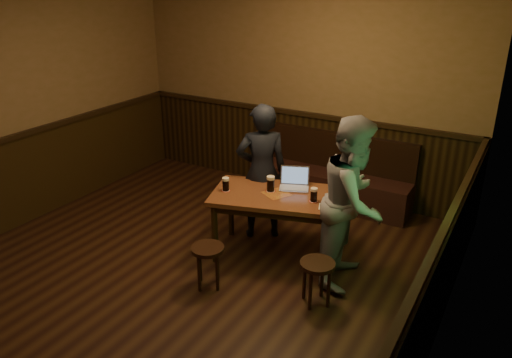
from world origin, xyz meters
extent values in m
cube|color=black|center=(0.00, 0.00, -0.01)|extent=(5.00, 6.00, 0.02)
cube|color=brown|center=(0.00, 3.01, 1.40)|extent=(5.00, 0.02, 2.80)
cube|color=brown|center=(2.51, 0.00, 1.40)|extent=(0.02, 6.00, 2.80)
cube|color=black|center=(0.00, 2.98, 0.55)|extent=(4.98, 0.04, 1.10)
cube|color=black|center=(-2.48, 0.00, 0.55)|extent=(0.04, 5.98, 1.10)
cube|color=black|center=(2.48, 0.00, 0.55)|extent=(0.04, 5.98, 1.10)
cube|color=black|center=(0.00, 2.95, 1.13)|extent=(4.98, 0.06, 0.06)
cube|color=black|center=(2.45, 0.00, 1.13)|extent=(0.06, 5.98, 0.06)
cube|color=black|center=(0.63, 2.71, 0.23)|extent=(2.20, 0.50, 0.45)
cube|color=black|center=(0.63, 2.91, 0.70)|extent=(2.20, 0.10, 0.50)
cube|color=brown|center=(0.63, 1.16, 0.71)|extent=(1.54, 1.15, 0.05)
cube|color=black|center=(0.63, 1.16, 0.64)|extent=(1.40, 1.00, 0.08)
cube|color=maroon|center=(0.63, 1.16, 0.74)|extent=(0.35, 0.35, 0.00)
cylinder|color=black|center=(0.14, 0.68, 0.34)|extent=(0.07, 0.07, 0.69)
cylinder|color=black|center=(-0.04, 1.28, 0.34)|extent=(0.07, 0.07, 0.69)
cylinder|color=black|center=(1.30, 1.03, 0.34)|extent=(0.07, 0.07, 0.69)
cylinder|color=black|center=(1.12, 1.63, 0.34)|extent=(0.07, 0.07, 0.69)
cylinder|color=black|center=(0.34, 0.26, 0.43)|extent=(0.39, 0.39, 0.04)
cylinder|color=black|center=(0.46, 0.24, 0.21)|extent=(0.03, 0.03, 0.43)
cylinder|color=black|center=(0.37, 0.39, 0.21)|extent=(0.03, 0.03, 0.43)
cylinder|color=black|center=(0.22, 0.29, 0.21)|extent=(0.03, 0.03, 0.43)
cylinder|color=black|center=(0.31, 0.14, 0.21)|extent=(0.03, 0.03, 0.43)
cylinder|color=black|center=(1.39, 0.54, 0.43)|extent=(0.35, 0.35, 0.04)
cylinder|color=black|center=(1.52, 0.53, 0.22)|extent=(0.04, 0.04, 0.43)
cylinder|color=black|center=(1.40, 0.66, 0.22)|extent=(0.04, 0.04, 0.43)
cylinder|color=black|center=(1.26, 0.54, 0.22)|extent=(0.04, 0.04, 0.43)
cylinder|color=black|center=(1.39, 0.41, 0.22)|extent=(0.04, 0.04, 0.43)
cylinder|color=#A32014|center=(0.11, 0.95, 0.74)|extent=(0.10, 0.10, 0.00)
cylinder|color=silver|center=(0.11, 0.95, 0.74)|extent=(0.08, 0.08, 0.00)
cylinder|color=black|center=(0.11, 0.95, 0.80)|extent=(0.07, 0.07, 0.12)
cylinder|color=beige|center=(0.11, 0.95, 0.88)|extent=(0.08, 0.08, 0.03)
cylinder|color=#A32014|center=(0.54, 1.18, 0.74)|extent=(0.11, 0.11, 0.00)
cylinder|color=silver|center=(0.54, 1.18, 0.74)|extent=(0.10, 0.10, 0.00)
cylinder|color=black|center=(0.54, 1.18, 0.81)|extent=(0.08, 0.08, 0.14)
cylinder|color=beige|center=(0.54, 1.18, 0.90)|extent=(0.09, 0.09, 0.03)
cylinder|color=#A32014|center=(1.05, 1.18, 0.74)|extent=(0.10, 0.10, 0.00)
cylinder|color=silver|center=(1.05, 1.18, 0.74)|extent=(0.08, 0.08, 0.00)
cylinder|color=black|center=(1.05, 1.18, 0.80)|extent=(0.07, 0.07, 0.12)
cylinder|color=beige|center=(1.05, 1.18, 0.87)|extent=(0.07, 0.07, 0.03)
cube|color=silver|center=(0.74, 1.36, 0.74)|extent=(0.38, 0.33, 0.02)
cube|color=#B2B2B7|center=(0.74, 1.36, 0.75)|extent=(0.33, 0.27, 0.00)
cube|color=silver|center=(0.70, 1.47, 0.86)|extent=(0.32, 0.18, 0.21)
cube|color=#5979A6|center=(0.70, 1.46, 0.86)|extent=(0.29, 0.16, 0.18)
cube|color=silver|center=(1.26, 1.13, 0.74)|extent=(0.26, 0.21, 0.00)
imported|color=black|center=(0.27, 1.47, 0.81)|extent=(0.70, 0.66, 1.62)
imported|color=gray|center=(1.50, 1.12, 0.86)|extent=(0.71, 0.88, 1.73)
camera|label=1|loc=(2.88, -3.20, 2.94)|focal=35.00mm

